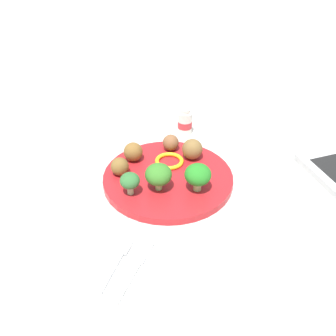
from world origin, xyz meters
TOP-DOWN VIEW (x-y plane):
  - ground_plane at (0.00, 0.00)m, footprint 4.00×4.00m
  - plate at (0.00, 0.00)m, footprint 0.28×0.28m
  - broccoli_floret_mid_right at (-0.05, -0.00)m, footprint 0.05×0.05m
  - broccoli_floret_far_rim at (-0.09, 0.05)m, footprint 0.04×0.04m
  - broccoli_floret_mid_left at (-0.02, -0.07)m, footprint 0.05×0.05m
  - meatball_back_left at (0.03, 0.10)m, footprint 0.04×0.04m
  - meatball_mid_left at (-0.03, 0.10)m, footprint 0.04×0.04m
  - meatball_near_rim at (0.08, -0.02)m, footprint 0.05×0.05m
  - meatball_back_right at (0.10, 0.03)m, footprint 0.04×0.04m
  - pepper_ring_front_right at (0.05, 0.02)m, footprint 0.09×0.09m
  - napkin at (-0.26, -0.03)m, footprint 0.18×0.14m
  - fork at (-0.25, -0.01)m, footprint 0.12×0.03m
  - knife at (-0.25, -0.05)m, footprint 0.15×0.02m
  - yogurt_bottle at (0.21, 0.04)m, footprint 0.04×0.04m

SIDE VIEW (x-z plane):
  - ground_plane at x=0.00m, z-range 0.00..0.00m
  - napkin at x=-0.26m, z-range 0.00..0.01m
  - knife at x=-0.25m, z-range 0.00..0.01m
  - fork at x=-0.25m, z-range 0.00..0.01m
  - plate at x=0.00m, z-range 0.00..0.02m
  - pepper_ring_front_right at x=0.05m, z-range 0.02..0.02m
  - yogurt_bottle at x=0.21m, z-range 0.00..0.07m
  - meatball_back_right at x=0.10m, z-range 0.02..0.05m
  - meatball_mid_left at x=-0.03m, z-range 0.02..0.06m
  - meatball_back_left at x=0.03m, z-range 0.02..0.06m
  - meatball_near_rim at x=0.08m, z-range 0.02..0.06m
  - broccoli_floret_far_rim at x=-0.09m, z-range 0.02..0.07m
  - broccoli_floret_mid_right at x=-0.05m, z-range 0.02..0.08m
  - broccoli_floret_mid_left at x=-0.02m, z-range 0.02..0.08m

